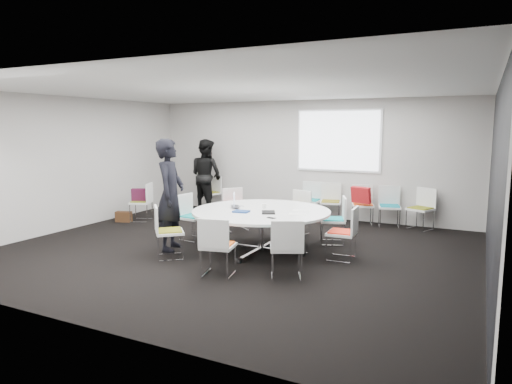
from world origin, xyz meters
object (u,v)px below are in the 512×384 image
at_px(chair_ring_h, 286,260).
at_px(chair_back_d, 389,214).
at_px(chair_back_e, 420,217).
at_px(maroon_bag, 141,195).
at_px(chair_ring_a, 342,243).
at_px(cup, 264,206).
at_px(chair_back_a, 310,208).
at_px(chair_back_c, 363,212).
at_px(chair_spare_left, 142,209).
at_px(laptop, 238,207).
at_px(chair_ring_g, 218,257).
at_px(chair_ring_e, 193,226).
at_px(chair_back_b, 330,209).
at_px(chair_ring_d, 236,217).
at_px(chair_ring_c, 296,221).
at_px(brown_bag, 124,217).
at_px(person_back, 206,175).
at_px(chair_ring_b, 333,229).
at_px(person_main, 170,195).
at_px(chair_person_back, 210,200).
at_px(chair_ring_f, 169,242).

height_order(chair_ring_h, chair_back_d, same).
relative_size(chair_back_e, maroon_bag, 2.20).
xyz_separation_m(chair_ring_a, cup, (-1.44, 0.04, 0.50)).
bearing_deg(chair_back_a, chair_back_c, 173.53).
relative_size(chair_spare_left, laptop, 2.55).
xyz_separation_m(chair_ring_g, chair_back_c, (1.05, 4.48, 0.00)).
height_order(chair_back_a, cup, chair_back_a).
relative_size(chair_ring_a, chair_ring_e, 1.00).
bearing_deg(chair_back_b, chair_ring_d, 36.26).
distance_m(chair_ring_h, cup, 1.71).
xyz_separation_m(chair_ring_c, chair_spare_left, (-3.68, -0.37, 0.00)).
relative_size(chair_spare_left, cup, 9.78).
xyz_separation_m(chair_ring_e, chair_spare_left, (-2.07, 0.96, 0.00)).
bearing_deg(chair_back_c, chair_spare_left, 2.58).
distance_m(chair_ring_c, chair_ring_d, 1.28).
relative_size(chair_back_e, chair_spare_left, 1.00).
distance_m(chair_back_b, brown_bag, 4.77).
distance_m(chair_ring_h, laptop, 1.94).
bearing_deg(maroon_bag, chair_spare_left, 22.55).
bearing_deg(person_back, chair_ring_a, 162.30).
relative_size(chair_ring_a, chair_ring_b, 1.00).
bearing_deg(person_main, laptop, -74.31).
distance_m(chair_ring_e, chair_ring_h, 2.82).
distance_m(chair_person_back, person_back, 0.68).
relative_size(chair_ring_f, chair_back_b, 1.00).
relative_size(cup, maroon_bag, 0.22).
xyz_separation_m(chair_ring_a, person_main, (-2.90, -0.72, 0.71)).
relative_size(chair_ring_e, chair_ring_g, 1.00).
xyz_separation_m(chair_ring_h, chair_back_d, (0.68, 4.17, 0.00)).
distance_m(chair_ring_h, chair_back_d, 4.23).
bearing_deg(laptop, chair_ring_h, -162.21).
xyz_separation_m(chair_ring_d, person_main, (-0.30, -1.84, 0.71)).
bearing_deg(chair_back_e, chair_ring_f, 74.69).
distance_m(chair_back_e, person_main, 5.29).
xyz_separation_m(chair_ring_a, maroon_bag, (-5.04, 0.98, 0.34)).
xyz_separation_m(chair_ring_b, cup, (-1.00, -0.91, 0.50)).
relative_size(chair_back_b, person_main, 0.45).
bearing_deg(chair_back_c, chair_back_a, -21.11).
relative_size(chair_back_b, cup, 9.78).
distance_m(chair_ring_h, person_back, 5.66).
bearing_deg(chair_person_back, chair_ring_f, 126.82).
bearing_deg(brown_bag, chair_back_d, 21.40).
bearing_deg(person_back, chair_back_c, -163.98).
relative_size(chair_person_back, laptop, 2.55).
height_order(chair_back_a, chair_back_c, same).
bearing_deg(maroon_bag, chair_back_d, 20.09).
bearing_deg(chair_back_d, chair_ring_a, 70.46).
xyz_separation_m(chair_ring_h, cup, (-0.98, 1.31, 0.50)).
distance_m(chair_ring_d, cup, 1.66).
bearing_deg(brown_bag, maroon_bag, 40.40).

